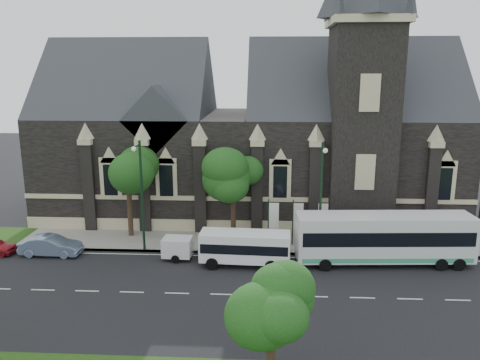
# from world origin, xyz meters

# --- Properties ---
(ground) EXTENTS (160.00, 160.00, 0.00)m
(ground) POSITION_xyz_m (0.00, 0.00, 0.00)
(ground) COLOR black
(ground) RESTS_ON ground
(sidewalk) EXTENTS (80.00, 5.00, 0.15)m
(sidewalk) POSITION_xyz_m (0.00, 9.50, 0.07)
(sidewalk) COLOR gray
(sidewalk) RESTS_ON ground
(museum) EXTENTS (40.00, 17.70, 29.90)m
(museum) POSITION_xyz_m (5.12, 18.78, 8.17)
(museum) COLOR black
(museum) RESTS_ON ground
(tree_park_east) EXTENTS (3.40, 3.40, 6.28)m
(tree_park_east) POSITION_xyz_m (6.18, -9.32, 4.62)
(tree_park_east) COLOR black
(tree_park_east) RESTS_ON ground
(tree_walk_right) EXTENTS (4.08, 4.08, 7.80)m
(tree_walk_right) POSITION_xyz_m (3.21, 10.71, 5.82)
(tree_walk_right) COLOR black
(tree_walk_right) RESTS_ON ground
(tree_walk_left) EXTENTS (3.91, 3.91, 7.64)m
(tree_walk_left) POSITION_xyz_m (-5.80, 10.70, 5.73)
(tree_walk_left) COLOR black
(tree_walk_left) RESTS_ON ground
(street_lamp_near) EXTENTS (0.36, 1.88, 9.00)m
(street_lamp_near) POSITION_xyz_m (10.00, 7.09, 5.11)
(street_lamp_near) COLOR black
(street_lamp_near) RESTS_ON ground
(street_lamp_mid) EXTENTS (0.36, 1.88, 9.00)m
(street_lamp_mid) POSITION_xyz_m (-4.00, 7.09, 5.11)
(street_lamp_mid) COLOR black
(street_lamp_mid) RESTS_ON ground
(banner_flag_left) EXTENTS (0.90, 0.10, 4.00)m
(banner_flag_left) POSITION_xyz_m (6.29, 9.00, 2.38)
(banner_flag_left) COLOR black
(banner_flag_left) RESTS_ON ground
(banner_flag_center) EXTENTS (0.90, 0.10, 4.00)m
(banner_flag_center) POSITION_xyz_m (8.29, 9.00, 2.38)
(banner_flag_center) COLOR black
(banner_flag_center) RESTS_ON ground
(banner_flag_right) EXTENTS (0.90, 0.10, 4.00)m
(banner_flag_right) POSITION_xyz_m (10.29, 9.00, 2.38)
(banner_flag_right) COLOR black
(banner_flag_right) RESTS_ON ground
(tour_coach) EXTENTS (13.18, 3.64, 3.80)m
(tour_coach) POSITION_xyz_m (14.61, 5.74, 2.06)
(tour_coach) COLOR silver
(tour_coach) RESTS_ON ground
(shuttle_bus) EXTENTS (6.75, 2.66, 2.57)m
(shuttle_bus) POSITION_xyz_m (4.28, 4.80, 1.49)
(shuttle_bus) COLOR white
(shuttle_bus) RESTS_ON ground
(box_trailer) EXTENTS (3.22, 1.89, 1.70)m
(box_trailer) POSITION_xyz_m (-1.00, 5.78, 0.97)
(box_trailer) COLOR silver
(box_trailer) RESTS_ON ground
(sedan) EXTENTS (4.80, 1.76, 1.57)m
(sedan) POSITION_xyz_m (-11.13, 6.00, 0.78)
(sedan) COLOR #6F81A0
(sedan) RESTS_ON ground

